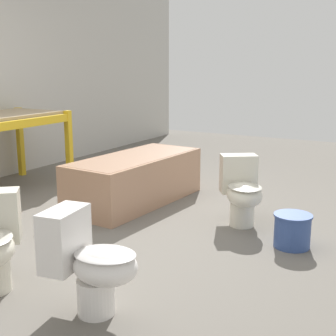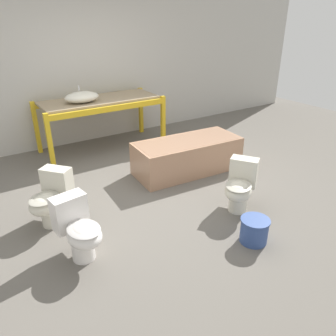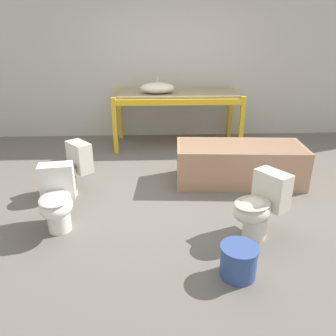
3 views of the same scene
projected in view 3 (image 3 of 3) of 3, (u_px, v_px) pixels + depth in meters
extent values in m
plane|color=#666059|center=(179.00, 187.00, 4.20)|extent=(12.00, 12.00, 0.00)
cube|color=beige|center=(170.00, 47.00, 5.76)|extent=(10.80, 0.08, 3.20)
cube|color=gold|center=(115.00, 126.00, 5.22)|extent=(0.07, 0.07, 0.91)
cube|color=gold|center=(242.00, 125.00, 5.30)|extent=(0.07, 0.07, 0.91)
cube|color=gold|center=(120.00, 114.00, 6.00)|extent=(0.07, 0.07, 0.91)
cube|color=gold|center=(230.00, 113.00, 6.08)|extent=(0.07, 0.07, 0.91)
cube|color=gold|center=(179.00, 102.00, 5.12)|extent=(2.04, 0.06, 0.09)
cube|color=gold|center=(176.00, 93.00, 5.89)|extent=(2.04, 0.06, 0.09)
cube|color=#998466|center=(177.00, 93.00, 5.48)|extent=(1.97, 0.77, 0.04)
ellipsoid|color=silver|center=(157.00, 88.00, 5.35)|extent=(0.56, 0.38, 0.18)
cylinder|color=silver|center=(157.00, 79.00, 5.39)|extent=(0.02, 0.02, 0.08)
cube|color=tan|center=(239.00, 164.00, 4.27)|extent=(1.66, 0.79, 0.50)
cube|color=#977056|center=(240.00, 153.00, 4.21)|extent=(1.58, 0.70, 0.21)
cylinder|color=silver|center=(68.00, 187.00, 3.95)|extent=(0.22, 0.22, 0.22)
ellipsoid|color=silver|center=(60.00, 173.00, 3.83)|extent=(0.50, 0.50, 0.22)
ellipsoid|color=#B3AF9F|center=(59.00, 167.00, 3.80)|extent=(0.48, 0.47, 0.03)
cube|color=silver|center=(80.00, 157.00, 3.95)|extent=(0.35, 0.37, 0.36)
cylinder|color=silver|center=(254.00, 227.00, 3.14)|extent=(0.22, 0.22, 0.22)
ellipsoid|color=silver|center=(252.00, 210.00, 3.03)|extent=(0.50, 0.48, 0.22)
ellipsoid|color=#B3AF9F|center=(253.00, 203.00, 3.00)|extent=(0.48, 0.46, 0.03)
cube|color=silver|center=(272.00, 190.00, 3.12)|extent=(0.33, 0.38, 0.36)
cylinder|color=white|center=(59.00, 220.00, 3.25)|extent=(0.22, 0.22, 0.22)
ellipsoid|color=white|center=(56.00, 206.00, 3.11)|extent=(0.37, 0.44, 0.22)
ellipsoid|color=beige|center=(55.00, 199.00, 3.08)|extent=(0.35, 0.42, 0.03)
cube|color=white|center=(57.00, 181.00, 3.30)|extent=(0.36, 0.23, 0.36)
cylinder|color=#334C8C|center=(239.00, 261.00, 2.62)|extent=(0.29, 0.29, 0.28)
cylinder|color=#334C8C|center=(240.00, 248.00, 2.57)|extent=(0.31, 0.31, 0.02)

